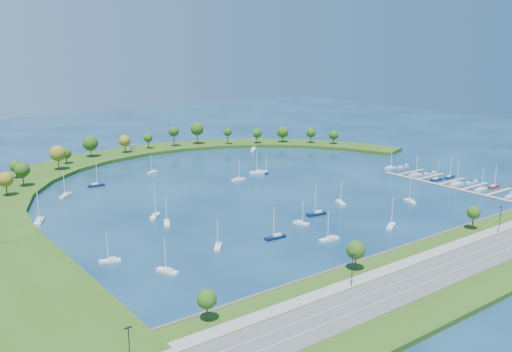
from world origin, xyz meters
TOP-DOWN VIEW (x-y plane):
  - ground at (0.00, 0.00)m, footprint 700.00×700.00m
  - south_shoreline at (0.03, -122.88)m, footprint 420.00×43.10m
  - breakwater at (-46.33, 48.72)m, footprint 286.74×247.64m
  - breakwater_trees at (-14.20, 88.52)m, footprint 239.82×88.61m
  - harbor_tower at (-13.60, 114.19)m, footprint 2.60×2.60m
  - dock_system at (85.30, -61.00)m, footprint 24.28×82.00m
  - moored_boat_0 at (-63.92, -26.59)m, footprint 5.74×8.24m
  - moored_boat_1 at (-27.34, 58.91)m, footprint 7.24×3.79m
  - moored_boat_2 at (-104.78, 6.27)m, footprint 6.70×9.96m
  - moored_boat_3 at (-7.04, -53.99)m, footprint 9.14×3.85m
  - moored_boat_4 at (-24.66, -79.74)m, footprint 8.27×3.28m
  - moored_boat_5 at (1.01, 15.50)m, footprint 8.00×2.47m
  - moored_boat_6 at (58.26, 78.68)m, footprint 8.64×8.35m
  - moored_boat_7 at (-39.33, -66.10)m, footprint 8.58×3.01m
  - moored_boat_8 at (-97.95, -50.42)m, footprint 7.34×4.45m
  - moored_boat_9 at (-61.71, -60.98)m, footprint 6.25×7.07m
  - moored_boat_10 at (13.36, -47.92)m, footprint 4.84×7.85m
  - moored_boat_11 at (5.76, -83.53)m, footprint 8.17×5.85m
  - moored_boat_12 at (-20.40, -59.28)m, footprint 4.50×6.88m
  - moored_boat_13 at (40.70, -65.53)m, footprint 4.42×7.76m
  - moored_boat_14 at (19.55, 22.22)m, footprint 9.49×7.00m
  - moored_boat_15 at (-63.49, -15.35)m, footprint 7.47×7.54m
  - moored_boat_16 at (-86.82, -69.94)m, footprint 4.94×8.23m
  - moored_boat_17 at (-82.62, 39.65)m, footprint 8.08×7.63m
  - moored_boat_18 at (-63.99, 49.38)m, footprint 8.50×3.46m
  - moored_boat_19 at (23.81, 20.41)m, footprint 5.93×7.11m
  - docked_boat_0 at (85.54, -89.23)m, footprint 7.31×2.68m
  - docked_boat_2 at (85.52, -73.55)m, footprint 8.37×2.62m
  - docked_boat_3 at (96.03, -74.37)m, footprint 7.55×2.19m
  - docked_boat_4 at (85.51, -59.74)m, footprint 8.72×3.17m
  - docked_boat_5 at (95.98, -62.10)m, footprint 8.15×2.38m
  - docked_boat_6 at (85.53, -47.81)m, footprint 7.70×3.21m
  - docked_boat_7 at (96.03, -48.67)m, footprint 7.76×2.80m
  - docked_boat_8 at (85.52, -34.17)m, footprint 8.21×3.49m
  - docked_boat_9 at (95.98, -36.24)m, footprint 8.40×2.52m
  - docked_boat_10 at (87.93, -14.60)m, footprint 7.87×2.68m
  - docked_boat_11 at (97.87, -16.09)m, footprint 9.21×3.89m

SIDE VIEW (x-z plane):
  - ground at x=0.00m, z-range 0.00..0.00m
  - dock_system at x=85.30m, z-range -0.45..1.15m
  - docked_boat_5 at x=95.98m, z-range -0.22..1.44m
  - docked_boat_9 at x=95.98m, z-range -0.23..1.48m
  - docked_boat_11 at x=97.87m, z-range -0.24..1.58m
  - moored_boat_12 at x=-20.40m, z-range -4.08..5.78m
  - moored_boat_1 at x=-27.34m, z-range -4.26..5.98m
  - moored_boat_8 at x=-97.95m, z-range -4.36..6.09m
  - docked_boat_0 at x=85.54m, z-range -4.39..6.12m
  - moored_boat_19 at x=23.81m, z-range -4.49..6.24m
  - moored_boat_9 at x=-61.71m, z-range -4.56..6.32m
  - docked_boat_6 at x=85.53m, z-range -4.61..6.37m
  - moored_boat_13 at x=40.70m, z-range -4.62..6.38m
  - docked_boat_3 at x=96.03m, z-range -4.65..6.41m
  - docked_boat_7 at x=96.03m, z-range -4.70..6.47m
  - moored_boat_10 at x=13.36m, z-range -4.71..6.47m
  - docked_boat_10 at x=87.93m, z-range -4.80..6.58m
  - moored_boat_5 at x=1.01m, z-range -4.94..6.73m
  - docked_boat_8 at x=85.52m, z-range -4.95..6.74m
  - moored_boat_16 at x=-86.82m, z-range -4.95..6.75m
  - moored_boat_4 at x=-24.66m, z-range -5.01..6.81m
  - moored_boat_11 at x=5.76m, z-range -5.03..6.83m
  - moored_boat_0 at x=-63.92m, z-range -5.05..6.86m
  - moored_boat_18 at x=-63.99m, z-range -5.16..6.98m
  - docked_boat_2 at x=85.52m, z-range -5.18..7.00m
  - moored_boat_15 at x=-63.49m, z-range -5.19..7.01m
  - moored_boat_7 at x=-39.33m, z-range -5.27..7.11m
  - docked_boat_4 at x=85.51m, z-range -5.35..7.20m
  - moored_boat_17 at x=-82.62m, z-range -5.46..7.31m
  - moored_boat_3 at x=-7.04m, z-range -5.58..7.45m
  - moored_boat_6 at x=58.26m, z-range -5.94..7.87m
  - moored_boat_14 at x=19.55m, z-range -5.97..7.89m
  - moored_boat_2 at x=-104.78m, z-range -6.19..8.15m
  - breakwater at x=-46.33m, z-range -0.01..1.99m
  - south_shoreline at x=0.03m, z-range -4.80..6.80m
  - harbor_tower at x=-13.60m, z-range 2.05..6.48m
  - breakwater_trees at x=-14.20m, z-range 2.84..18.04m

